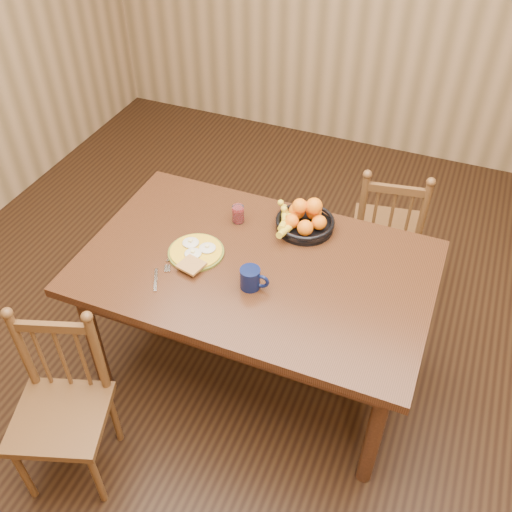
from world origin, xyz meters
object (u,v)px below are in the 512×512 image
at_px(dining_table, 256,277).
at_px(chair_far, 387,229).
at_px(chair_near, 62,408).
at_px(fruit_bowl, 304,220).
at_px(breakfast_plate, 196,252).
at_px(coffee_mug, 251,278).

xyz_separation_m(dining_table, chair_far, (0.46, 0.89, -0.24)).
bearing_deg(chair_near, fruit_bowl, 40.86).
height_order(breakfast_plate, coffee_mug, coffee_mug).
xyz_separation_m(chair_far, coffee_mug, (-0.42, -1.04, 0.38)).
bearing_deg(chair_near, coffee_mug, 29.84).
distance_m(coffee_mug, fruit_bowl, 0.48).
distance_m(chair_near, coffee_mug, 0.98).
height_order(dining_table, fruit_bowl, fruit_bowl).
bearing_deg(coffee_mug, chair_far, 67.69).
relative_size(breakfast_plate, coffee_mug, 2.23).
height_order(dining_table, coffee_mug, coffee_mug).
bearing_deg(breakfast_plate, dining_table, 8.33).
xyz_separation_m(chair_near, fruit_bowl, (0.68, 1.15, 0.38)).
bearing_deg(coffee_mug, breakfast_plate, 162.49).
bearing_deg(fruit_bowl, chair_far, 58.41).
height_order(chair_near, breakfast_plate, chair_near).
bearing_deg(fruit_bowl, dining_table, -109.25).
bearing_deg(dining_table, chair_near, -124.51).
distance_m(chair_near, breakfast_plate, 0.89).
bearing_deg(chair_near, dining_table, 36.87).
height_order(dining_table, chair_far, chair_far).
xyz_separation_m(dining_table, breakfast_plate, (-0.29, -0.04, 0.10)).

